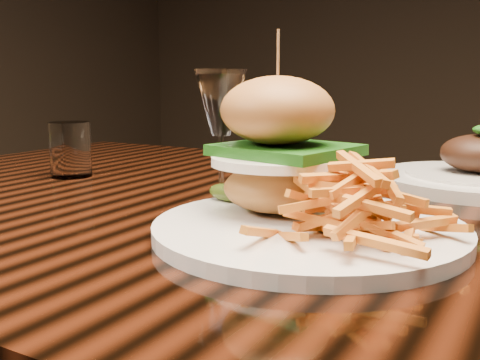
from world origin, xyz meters
The scene contains 6 objects.
dining_table centered at (0.00, 0.00, 0.67)m, with size 1.60×0.90×0.75m.
burger_plate centered at (0.03, -0.12, 0.81)m, with size 0.33×0.33×0.22m.
ramekin centered at (-0.02, 0.00, 0.77)m, with size 0.08×0.08×0.04m, color silver.
wine_glass centered at (-0.11, -0.07, 0.88)m, with size 0.06×0.06×0.17m.
water_tumbler centered at (-0.46, 0.01, 0.80)m, with size 0.07×0.07×0.09m, color white.
far_dish centered at (0.15, 0.26, 0.77)m, with size 0.30×0.30×0.10m.
Camera 1 is at (0.26, -0.66, 0.91)m, focal length 42.00 mm.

